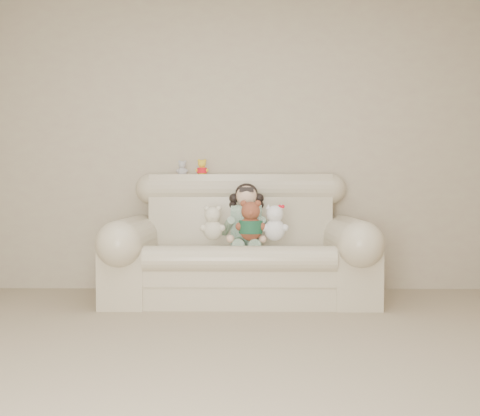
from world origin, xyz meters
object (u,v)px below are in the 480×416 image
white_cat (275,219)px  cream_teddy (213,220)px  sofa (240,237)px  brown_teddy (251,217)px  seated_child (246,215)px

white_cat → cream_teddy: size_ratio=1.05×
sofa → brown_teddy: size_ratio=5.71×
sofa → white_cat: (0.27, -0.15, 0.15)m
brown_teddy → white_cat: brown_teddy is taller
brown_teddy → seated_child: bearing=87.2°
seated_child → cream_teddy: seated_child is taller
sofa → cream_teddy: (-0.22, -0.11, 0.14)m
white_cat → cream_teddy: bearing=-172.1°
sofa → brown_teddy: sofa is taller
seated_child → brown_teddy: bearing=-79.6°
sofa → brown_teddy: (0.08, -0.15, 0.17)m
sofa → seated_child: 0.20m
seated_child → white_cat: (0.22, -0.23, -0.02)m
seated_child → cream_teddy: bearing=-142.0°
brown_teddy → cream_teddy: 0.30m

